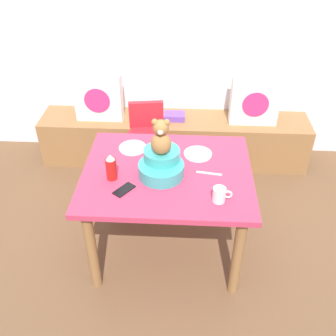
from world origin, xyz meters
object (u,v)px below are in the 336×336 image
at_px(dining_table, 167,184).
at_px(pillow_floral_left, 99,97).
at_px(teddy_bear, 161,138).
at_px(dinner_plate_near, 133,148).
at_px(coffee_mug, 220,195).
at_px(pillow_floral_right, 255,101).
at_px(dinner_plate_far, 198,154).
at_px(highchair, 147,137).
at_px(ketchup_bottle, 111,168).
at_px(cell_phone, 124,190).
at_px(infant_seat_teal, 161,165).
at_px(book_stack, 175,116).

bearing_deg(dining_table, pillow_floral_left, 120.84).
xyz_separation_m(teddy_bear, dinner_plate_near, (-0.23, 0.29, -0.27)).
bearing_deg(dinner_plate_near, coffee_mug, -42.24).
xyz_separation_m(pillow_floral_right, coffee_mug, (-0.41, -1.48, 0.11)).
xyz_separation_m(pillow_floral_right, dinner_plate_near, (-1.01, -0.94, 0.07)).
distance_m(pillow_floral_left, dinner_plate_far, 1.35).
height_order(pillow_floral_right, dinner_plate_far, pillow_floral_right).
bearing_deg(dinner_plate_near, dinner_plate_far, -6.49).
distance_m(highchair, ketchup_bottle, 0.94).
height_order(teddy_bear, dinner_plate_far, teddy_bear).
bearing_deg(ketchup_bottle, teddy_bear, 12.39).
distance_m(dinner_plate_near, cell_phone, 0.48).
bearing_deg(dinner_plate_far, ketchup_bottle, -151.52).
distance_m(highchair, teddy_bear, 0.97).
xyz_separation_m(ketchup_bottle, coffee_mug, (0.69, -0.18, -0.04)).
bearing_deg(ketchup_bottle, coffee_mug, -15.07).
height_order(dining_table, cell_phone, cell_phone).
xyz_separation_m(coffee_mug, dinner_plate_far, (-0.13, 0.49, -0.04)).
bearing_deg(infant_seat_teal, dining_table, 39.76).
bearing_deg(coffee_mug, infant_seat_teal, 145.30).
distance_m(pillow_floral_left, teddy_bear, 1.44).
distance_m(ketchup_bottle, dinner_plate_near, 0.38).
relative_size(book_stack, ketchup_bottle, 1.08).
bearing_deg(dining_table, pillow_floral_right, 58.25).
relative_size(pillow_floral_left, dinner_plate_far, 2.20).
bearing_deg(dinner_plate_near, book_stack, 74.40).
distance_m(coffee_mug, cell_phone, 0.60).
relative_size(book_stack, infant_seat_teal, 0.61).
bearing_deg(book_stack, dinner_plate_far, -78.52).
relative_size(pillow_floral_left, book_stack, 2.20).
bearing_deg(dining_table, dinner_plate_near, 135.91).
xyz_separation_m(book_stack, coffee_mug, (0.33, -1.50, 0.30)).
xyz_separation_m(teddy_bear, ketchup_bottle, (-0.32, -0.07, -0.19)).
bearing_deg(pillow_floral_left, book_stack, 1.68).
bearing_deg(cell_phone, dinner_plate_far, -101.66).
bearing_deg(coffee_mug, cell_phone, 173.52).
bearing_deg(highchair, dinner_plate_far, -53.54).
bearing_deg(ketchup_bottle, cell_phone, -50.98).
xyz_separation_m(infant_seat_teal, cell_phone, (-0.22, -0.19, -0.07)).
xyz_separation_m(dining_table, highchair, (-0.22, 0.78, -0.11)).
distance_m(pillow_floral_left, book_stack, 0.74).
bearing_deg(coffee_mug, pillow_floral_left, 125.24).
relative_size(ketchup_bottle, dinner_plate_far, 0.92).
bearing_deg(infant_seat_teal, coffee_mug, -34.70).
bearing_deg(dinner_plate_far, infant_seat_teal, -136.11).
height_order(pillow_floral_right, dining_table, pillow_floral_right).
relative_size(pillow_floral_right, coffee_mug, 3.67).
bearing_deg(pillow_floral_left, cell_phone, -72.17).
height_order(pillow_floral_left, teddy_bear, teddy_bear).
bearing_deg(dinner_plate_far, cell_phone, -137.82).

